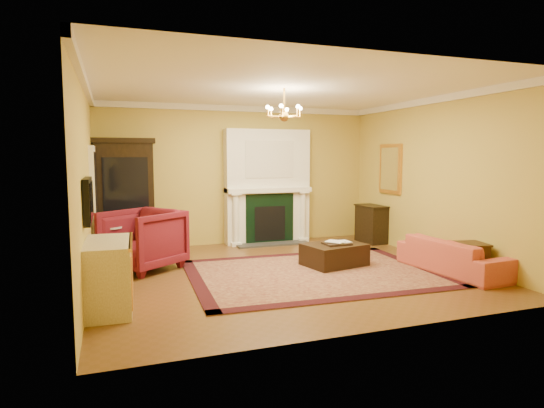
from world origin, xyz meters
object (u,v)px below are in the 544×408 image
pedestal_table (111,243)px  end_table (470,260)px  coral_sofa (453,250)px  commode (108,275)px  wingback_armchair (142,237)px  console_table (371,225)px  china_cabinet (126,199)px  leather_ottoman (334,254)px

pedestal_table → end_table: (5.42, -2.58, -0.15)m
coral_sofa → end_table: coral_sofa is taller
pedestal_table → end_table: size_ratio=1.38×
commode → coral_sofa: bearing=2.9°
wingback_armchair → console_table: size_ratio=1.40×
commode → end_table: (5.45, -0.25, -0.18)m
china_cabinet → coral_sofa: 6.14m
pedestal_table → wingback_armchair: bearing=-37.5°
pedestal_table → end_table: pedestal_table is taller
commode → leather_ottoman: size_ratio=1.15×
coral_sofa → pedestal_table: bearing=62.6°
end_table → console_table: console_table is taller
console_table → china_cabinet: bearing=169.8°
end_table → console_table: bearing=88.9°
commode → coral_sofa: size_ratio=0.60×
wingback_armchair → end_table: 5.39m
china_cabinet → coral_sofa: size_ratio=1.12×
commode → console_table: (5.51, 2.77, -0.03)m
china_cabinet → wingback_armchair: bearing=-78.8°
commode → china_cabinet: bearing=87.3°
pedestal_table → end_table: bearing=-25.4°
pedestal_table → commode: (-0.03, -2.33, 0.02)m
wingback_armchair → console_table: 5.04m
console_table → leather_ottoman: size_ratio=0.80×
pedestal_table → end_table: 6.00m
china_cabinet → end_table: 6.38m
pedestal_table → coral_sofa: 5.81m
wingback_armchair → end_table: (4.91, -2.19, -0.31)m
end_table → leather_ottoman: size_ratio=0.51×
end_table → leather_ottoman: (-1.74, 1.33, -0.05)m
end_table → coral_sofa: bearing=108.1°
wingback_armchair → pedestal_table: (-0.51, 0.39, -0.15)m
pedestal_table → commode: size_ratio=0.61×
china_cabinet → leather_ottoman: size_ratio=2.15×
china_cabinet → console_table: 5.27m
commode → leather_ottoman: 3.87m
pedestal_table → leather_ottoman: (3.68, -1.25, -0.21)m
commode → leather_ottoman: bearing=18.9°
wingback_armchair → commode: size_ratio=0.97×
pedestal_table → leather_ottoman: pedestal_table is taller
china_cabinet → pedestal_table: size_ratio=3.06×
console_table → leather_ottoman: 2.48m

